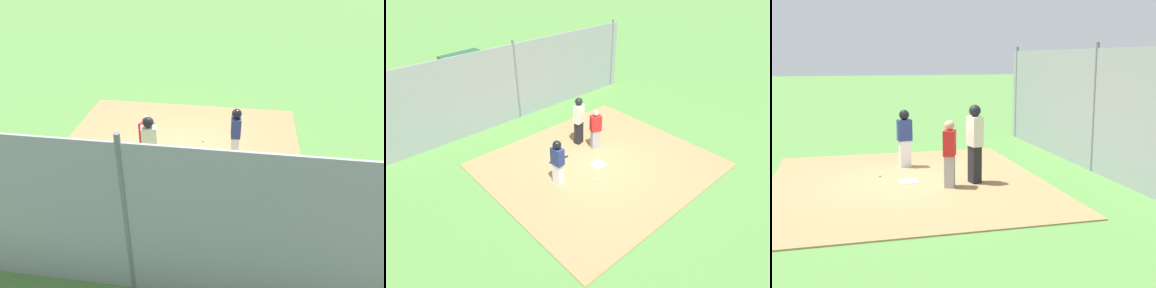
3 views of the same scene
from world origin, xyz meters
TOP-DOWN VIEW (x-y plane):
  - ground_plane at (0.00, 0.00)m, footprint 140.00×140.00m
  - dirt_infield at (0.00, 0.00)m, footprint 7.20×6.40m
  - home_plate at (0.00, 0.00)m, footprint 0.47×0.47m
  - catcher at (-0.68, -0.87)m, footprint 0.45×0.38m
  - umpire at (-0.45, -1.53)m, footprint 0.43×0.34m
  - runner at (1.66, -0.15)m, footprint 0.29×0.40m
  - baseball_bat at (0.86, -1.12)m, footprint 0.75×0.16m
  - baseball at (0.68, 0.62)m, footprint 0.07×0.07m
  - backstop_fence at (0.00, -4.88)m, footprint 12.00×0.10m

SIDE VIEW (x-z plane):
  - ground_plane at x=0.00m, z-range 0.00..0.00m
  - dirt_infield at x=0.00m, z-range 0.00..0.03m
  - home_plate at x=0.00m, z-range 0.03..0.05m
  - baseball_bat at x=0.86m, z-range 0.03..0.09m
  - baseball at x=0.68m, z-range 0.03..0.10m
  - catcher at x=-0.68m, z-range 0.05..1.60m
  - runner at x=1.66m, z-range 0.13..1.68m
  - umpire at x=-0.45m, z-range 0.09..1.95m
  - backstop_fence at x=0.00m, z-range -0.07..3.28m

